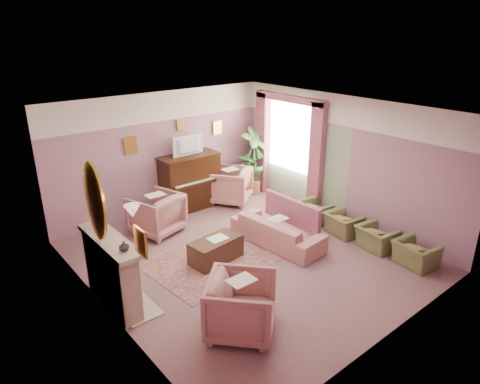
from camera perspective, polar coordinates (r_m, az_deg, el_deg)
floor at (r=8.32m, az=0.89°, el=-8.58°), size 5.50×6.00×0.01m
ceiling at (r=7.34m, az=1.01°, el=10.73°), size 5.50×6.00×0.01m
wall_back at (r=10.08m, az=-10.24°, el=5.14°), size 5.50×0.02×2.80m
wall_front at (r=5.98m, az=20.11°, el=-7.47°), size 5.50×0.02×2.80m
wall_left at (r=6.43m, az=-18.12°, el=-5.11°), size 0.02×6.00×2.80m
wall_right at (r=9.65m, az=13.51°, el=4.16°), size 0.02×6.00×2.80m
picture_rail_band at (r=9.83m, az=-10.62°, el=11.15°), size 5.50×0.01×0.65m
stripe_panel at (r=10.52m, az=7.71°, el=4.13°), size 0.01×3.00×2.15m
fireplace_surround at (r=7.05m, az=-16.74°, el=-10.40°), size 0.30×1.40×1.10m
fireplace_inset at (r=7.15m, az=-15.87°, el=-11.19°), size 0.18×0.72×0.68m
fire_ember at (r=7.26m, az=-15.44°, el=-12.30°), size 0.06×0.54×0.10m
mantel_shelf at (r=6.78m, az=-17.02°, el=-6.21°), size 0.40×1.55×0.07m
hearth at (r=7.40m, az=-14.84°, el=-13.51°), size 0.55×1.50×0.02m
mirror_frame at (r=6.46m, az=-18.79°, el=-1.18°), size 0.04×0.72×1.20m
mirror_glass at (r=6.47m, az=-18.58°, el=-1.13°), size 0.01×0.60×1.06m
sconce_shade at (r=5.52m, az=-14.18°, el=-2.50°), size 0.20×0.20×0.16m
piano at (r=10.29m, az=-6.67°, el=1.28°), size 1.40×0.60×1.30m
piano_keyshelf at (r=9.99m, az=-5.58°, el=1.13°), size 1.30×0.12×0.06m
piano_keys at (r=9.97m, az=-5.59°, el=1.35°), size 1.20×0.08×0.02m
piano_top at (r=10.08m, az=-6.83°, el=4.81°), size 1.45×0.65×0.04m
television at (r=9.96m, az=-6.74°, el=6.35°), size 0.80×0.12×0.48m
print_back_left at (r=9.61m, az=-14.39°, el=6.00°), size 0.30×0.03×0.38m
print_back_right at (r=10.76m, az=-3.03°, el=8.57°), size 0.26×0.03×0.34m
print_back_mid at (r=10.14m, az=-7.87°, el=8.88°), size 0.22×0.03×0.26m
print_left_wall at (r=5.31m, az=-13.12°, el=-6.51°), size 0.03×0.28×0.36m
window_blind at (r=10.49m, az=6.75°, el=7.67°), size 0.03×1.40×1.80m
curtain_left at (r=9.95m, az=10.14°, el=4.34°), size 0.16×0.34×2.60m
curtain_right at (r=11.17m, az=2.96°, el=6.51°), size 0.16×0.34×2.60m
pelmet at (r=10.27m, az=6.64°, el=12.28°), size 0.16×2.20×0.16m
mantel_plant at (r=7.18m, az=-18.84°, el=-3.35°), size 0.16×0.16×0.28m
mantel_vase at (r=6.32m, az=-15.22°, el=-6.99°), size 0.16×0.16×0.16m
area_rug at (r=8.26m, az=-3.37°, el=-8.82°), size 2.63×1.99×0.01m
coffee_table at (r=8.09m, az=-3.24°, el=-7.73°), size 1.05×0.61×0.45m
table_paper at (r=8.01m, az=-2.99°, el=-6.18°), size 0.35×0.28×0.01m
sofa at (r=8.63m, az=5.01°, el=-4.54°), size 0.65×1.96×0.79m
sofa_throw at (r=8.81m, az=6.92°, el=-2.61°), size 0.10×1.48×0.54m
floral_armchair_left at (r=9.21m, az=-11.12°, el=-2.57°), size 0.93×0.93×0.97m
floral_armchair_right at (r=10.61m, az=-1.32°, el=1.11°), size 0.93×0.93×0.97m
floral_armchair_front at (r=6.24m, az=0.19°, el=-14.60°), size 0.93×0.93×0.97m
olive_chair_a at (r=8.53m, az=22.42°, el=-7.20°), size 0.50×0.71×0.62m
olive_chair_b at (r=8.88m, az=17.83°, el=-5.43°), size 0.50×0.71×0.62m
olive_chair_c at (r=9.28m, az=13.63°, el=-3.77°), size 0.50×0.71×0.62m
olive_chair_d at (r=9.74m, az=9.83°, el=-2.24°), size 0.50×0.71×0.62m
side_table at (r=11.37m, az=1.07°, el=1.78°), size 0.52×0.52×0.70m
side_plant_big at (r=11.20m, az=1.09°, el=4.29°), size 0.30×0.30×0.34m
side_plant_small at (r=11.22m, az=1.88°, el=4.14°), size 0.16×0.16×0.28m
palm_pot at (r=11.33m, az=1.85°, el=0.74°), size 0.34×0.34×0.34m
palm_plant at (r=11.05m, az=1.90°, el=5.07°), size 0.76×0.76×1.44m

